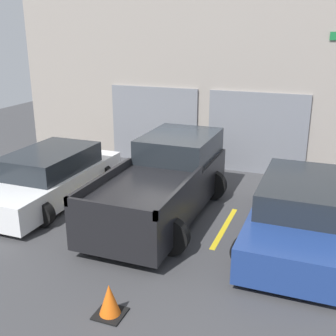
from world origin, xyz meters
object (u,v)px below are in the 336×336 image
(pickup_truck, at_px, (164,182))
(sedan_white, at_px, (50,177))
(traffic_cone, at_px, (110,301))
(sedan_side, at_px, (299,212))

(pickup_truck, distance_m, sedan_white, 3.19)
(pickup_truck, bearing_deg, traffic_cone, -81.04)
(sedan_side, bearing_deg, traffic_cone, -124.40)
(traffic_cone, bearing_deg, sedan_side, 55.60)
(sedan_white, relative_size, traffic_cone, 8.38)
(sedan_white, distance_m, sedan_side, 6.35)
(pickup_truck, xyz_separation_m, sedan_side, (3.17, -0.23, -0.20))
(sedan_side, bearing_deg, pickup_truck, 175.87)
(pickup_truck, bearing_deg, sedan_white, -175.87)
(sedan_side, relative_size, traffic_cone, 8.66)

